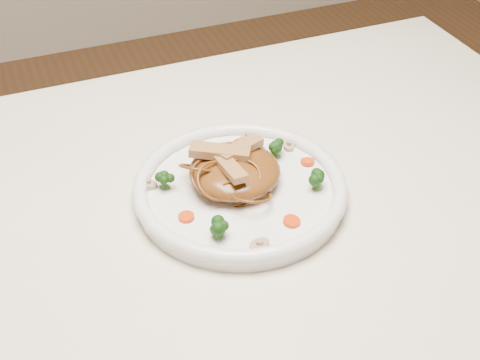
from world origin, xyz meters
name	(u,v)px	position (x,y,z in m)	size (l,w,h in m)	color
table	(208,272)	(0.00, 0.00, 0.65)	(1.20, 0.80, 0.75)	#EDE3C9
plate	(240,193)	(0.06, 0.02, 0.76)	(0.28, 0.28, 0.02)	white
noodle_mound	(235,171)	(0.05, 0.04, 0.78)	(0.12, 0.12, 0.04)	brown
chicken_a	(240,148)	(0.07, 0.05, 0.81)	(0.07, 0.02, 0.01)	#B07E53
chicken_b	(220,152)	(0.04, 0.05, 0.81)	(0.08, 0.03, 0.01)	#B07E53
chicken_c	(230,168)	(0.04, 0.02, 0.81)	(0.06, 0.02, 0.01)	#B07E53
broccoli_0	(277,147)	(0.13, 0.07, 0.78)	(0.03, 0.03, 0.03)	#0F340A
broccoli_1	(164,179)	(-0.03, 0.06, 0.78)	(0.02, 0.02, 0.03)	#0F340A
broccoli_2	(217,227)	(0.00, -0.05, 0.78)	(0.03, 0.03, 0.03)	#0F340A
broccoli_3	(318,178)	(0.15, -0.02, 0.78)	(0.03, 0.03, 0.03)	#0F340A
carrot_0	(244,144)	(0.10, 0.11, 0.77)	(0.02, 0.02, 0.01)	#E73A08
carrot_1	(186,217)	(-0.03, -0.01, 0.77)	(0.02, 0.02, 0.01)	#E73A08
carrot_2	(307,162)	(0.16, 0.04, 0.77)	(0.02, 0.02, 0.01)	#E73A08
carrot_3	(198,150)	(0.03, 0.12, 0.77)	(0.02, 0.02, 0.01)	#E73A08
carrot_4	(292,221)	(0.09, -0.07, 0.77)	(0.02, 0.02, 0.01)	#E73A08
mushroom_0	(259,245)	(0.04, -0.09, 0.77)	(0.03, 0.03, 0.01)	tan
mushroom_1	(289,146)	(0.15, 0.08, 0.77)	(0.02, 0.02, 0.01)	tan
mushroom_2	(148,184)	(-0.05, 0.07, 0.77)	(0.03, 0.03, 0.01)	tan
mushroom_3	(247,138)	(0.11, 0.12, 0.77)	(0.02, 0.02, 0.01)	tan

